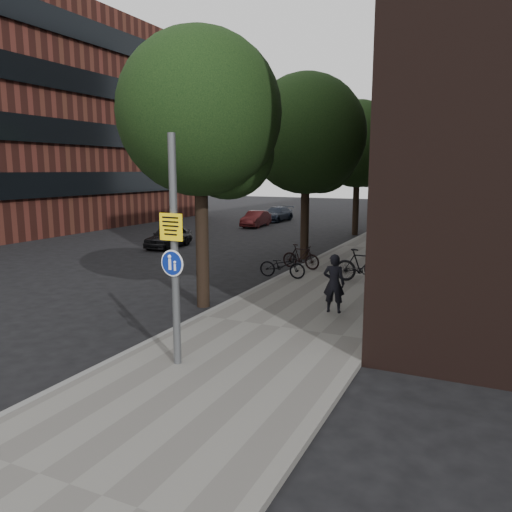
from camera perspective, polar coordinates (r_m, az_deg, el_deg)
The scene contains 15 objects.
ground at distance 9.39m, azimuth -6.57°, elevation -14.22°, with size 120.00×120.00×0.00m, color black.
sidewalk at distance 18.19m, azimuth 10.83°, elevation -2.28°, with size 4.50×60.00×0.12m, color slate.
curb_edge at distance 18.85m, azimuth 4.19°, elevation -1.70°, with size 0.15×60.00×0.13m, color slate.
street_tree_near at distance 13.92m, azimuth -5.85°, elevation 15.09°, with size 4.40×4.40×7.50m.
street_tree_mid at distance 21.65m, azimuth 6.06°, elevation 13.19°, with size 5.00×5.00×7.80m.
street_tree_far at distance 30.28m, azimuth 11.75°, elevation 12.05°, with size 5.00×5.00×7.80m.
signpost at distance 9.42m, azimuth -9.29°, elevation 0.55°, with size 0.50×0.15×4.35m.
pedestrian at distance 13.18m, azimuth 8.90°, elevation -3.10°, with size 0.57×0.37×1.55m, color black.
parked_bike_facade_near at distance 17.68m, azimuth 14.54°, elevation -1.25°, with size 0.53×1.53×0.80m, color black.
parked_bike_facade_far at distance 16.92m, azimuth 12.06°, elevation -1.10°, with size 0.52×1.85×1.11m, color black.
parked_bike_curb_near at distance 17.30m, azimuth 3.03°, elevation -1.08°, with size 0.57×1.64×0.86m, color black.
parked_bike_curb_far at distance 18.92m, azimuth 5.15°, elevation -0.07°, with size 0.44×1.54×0.93m, color black.
parked_car_near at distance 25.27m, azimuth -9.95°, elevation 2.21°, with size 1.28×3.19×1.09m, color black.
parked_car_mid at distance 34.09m, azimuth -0.01°, elevation 4.27°, with size 1.13×3.24×1.07m, color #4F1618.
parked_car_far at distance 37.78m, azimuth 2.35°, elevation 4.81°, with size 1.52×3.73×1.08m, color #1B2231.
Camera 1 is at (4.55, -7.28, 3.81)m, focal length 35.00 mm.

